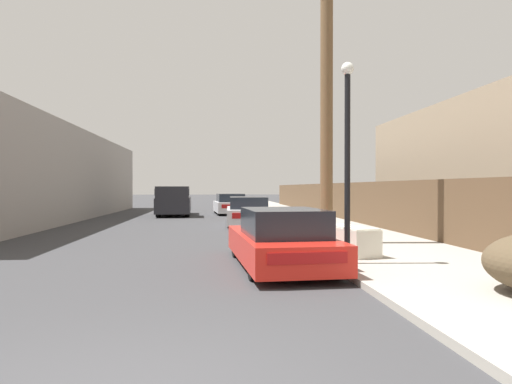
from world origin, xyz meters
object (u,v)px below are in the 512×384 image
utility_pole (327,75)px  pickup_truck (174,201)px  discarded_fridge (351,240)px  car_parked_far (230,205)px  parked_sports_car_red (280,240)px  car_parked_mid (248,212)px  street_lamp (347,145)px

utility_pole → pickup_truck: bearing=110.3°
discarded_fridge → car_parked_far: 18.66m
pickup_truck → parked_sports_car_red: bearing=99.9°
utility_pole → parked_sports_car_red: bearing=-119.9°
car_parked_far → pickup_truck: bearing=-162.1°
parked_sports_car_red → utility_pole: (1.78, 3.10, 4.31)m
discarded_fridge → parked_sports_car_red: size_ratio=0.37×
discarded_fridge → car_parked_mid: bearing=86.5°
pickup_truck → utility_pole: size_ratio=0.57×
street_lamp → utility_pole: bearing=82.7°
discarded_fridge → street_lamp: size_ratio=0.41×
car_parked_far → street_lamp: 19.95m
car_parked_far → pickup_truck: size_ratio=0.80×
parked_sports_car_red → pickup_truck: pickup_truck is taller
utility_pole → street_lamp: utility_pole is taller
street_lamp → car_parked_far: bearing=94.8°
car_parked_far → street_lamp: (1.66, -19.79, 1.95)m
discarded_fridge → utility_pole: (-0.02, 2.23, 4.43)m
car_parked_mid → car_parked_far: bearing=95.1°
street_lamp → parked_sports_car_red: bearing=164.1°
discarded_fridge → car_parked_far: (-2.12, 18.54, 0.17)m
discarded_fridge → pickup_truck: pickup_truck is taller
discarded_fridge → utility_pole: utility_pole is taller
parked_sports_car_red → car_parked_far: (-0.32, 19.40, 0.05)m
car_parked_mid → discarded_fridge: bearing=-78.3°
parked_sports_car_red → car_parked_mid: car_parked_mid is taller
car_parked_mid → utility_pole: size_ratio=0.49×
street_lamp → car_parked_mid: bearing=96.2°
street_lamp → discarded_fridge: bearing=69.6°
discarded_fridge → utility_pole: 4.96m
utility_pole → car_parked_far: bearing=97.4°
discarded_fridge → street_lamp: bearing=-123.5°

